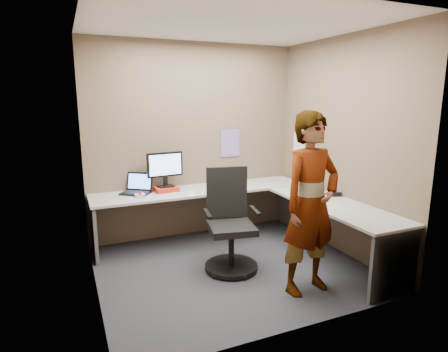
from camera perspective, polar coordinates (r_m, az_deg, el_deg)
name	(u,v)px	position (r m, az deg, el deg)	size (l,w,h in m)	color
ground	(232,268)	(4.51, 1.23, -13.78)	(3.00, 3.00, 0.00)	#232428
wall_back	(194,141)	(5.31, -4.55, 5.31)	(3.00, 3.00, 0.00)	brown
wall_right	(341,147)	(4.93, 17.44, 4.28)	(2.70, 2.70, 0.00)	brown
wall_left	(88,163)	(3.75, -20.01, 1.89)	(2.70, 2.70, 0.00)	brown
ceiling	(233,23)	(4.14, 1.41, 22.26)	(3.00, 3.00, 0.00)	white
desk	(251,207)	(4.81, 4.11, -4.67)	(2.98, 2.58, 0.73)	#B8B8B8
paper_ream	(166,189)	(5.04, -8.81, -1.97)	(0.30, 0.22, 0.06)	red
monitor	(165,167)	(4.99, -8.97, 1.43)	(0.49, 0.16, 0.46)	black
laptop	(138,188)	(5.02, -13.04, -1.77)	(0.46, 0.45, 0.26)	black
trackball_mouse	(140,195)	(4.80, -12.72, -2.87)	(0.12, 0.08, 0.07)	#B7B7BC
origami	(192,192)	(4.85, -4.95, -2.43)	(0.10, 0.10, 0.06)	white
stapler	(335,194)	(4.93, 16.62, -2.70)	(0.15, 0.04, 0.06)	black
flower	(321,182)	(5.07, 14.60, -0.82)	(0.07, 0.07, 0.22)	brown
calendar_purple	(230,143)	(5.51, 0.94, 5.05)	(0.30, 0.01, 0.40)	#846BB7
calendar_white	(299,146)	(5.64, 11.36, 4.47)	(0.01, 0.28, 0.38)	white
sticky_note_a	(312,170)	(5.40, 13.32, 0.84)	(0.01, 0.07, 0.07)	#F2E059
sticky_note_b	(310,179)	(5.47, 12.95, -0.40)	(0.01, 0.07, 0.07)	pink
sticky_note_c	(315,182)	(5.38, 13.69, -0.86)	(0.01, 0.07, 0.07)	pink
sticky_note_d	(306,171)	(5.53, 12.39, 0.81)	(0.01, 0.07, 0.07)	#F2E059
office_chair	(230,229)	(4.34, 0.92, -8.10)	(0.64, 0.61, 1.15)	black
person	(311,204)	(3.82, 13.08, -4.20)	(0.67, 0.44, 1.83)	#999399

